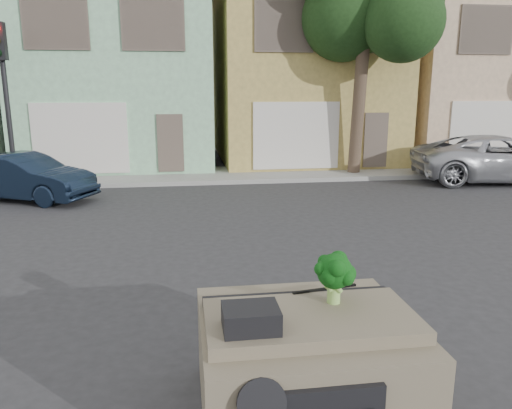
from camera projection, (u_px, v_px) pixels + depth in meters
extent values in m
plane|color=#303033|center=(259.00, 292.00, 7.81)|extent=(120.00, 120.00, 0.00)
cube|color=gray|center=(215.00, 175.00, 17.91)|extent=(40.00, 3.00, 0.15)
cube|color=#8FC89C|center=(122.00, 72.00, 20.43)|extent=(7.20, 8.20, 7.55)
cube|color=tan|center=(300.00, 73.00, 21.49)|extent=(7.20, 8.20, 7.55)
cube|color=#D0AD8A|center=(462.00, 73.00, 22.54)|extent=(7.20, 8.20, 7.55)
imported|color=#131E30|center=(26.00, 200.00, 14.24)|extent=(4.26, 2.97, 1.33)
imported|color=#B5B7BD|center=(498.00, 182.00, 17.06)|extent=(6.02, 3.49, 1.58)
cube|color=black|center=(6.00, 107.00, 15.47)|extent=(0.40, 0.40, 5.10)
cube|color=#193514|center=(361.00, 54.00, 16.99)|extent=(4.40, 4.00, 8.50)
cube|color=#6D634E|center=(306.00, 361.00, 4.79)|extent=(2.00, 1.80, 1.12)
cube|color=black|center=(251.00, 318.00, 4.22)|extent=(0.48, 0.38, 0.20)
cube|color=black|center=(325.00, 289.00, 5.07)|extent=(0.69, 0.15, 0.02)
cube|color=#0A370C|center=(334.00, 278.00, 4.72)|extent=(0.41, 0.41, 0.50)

